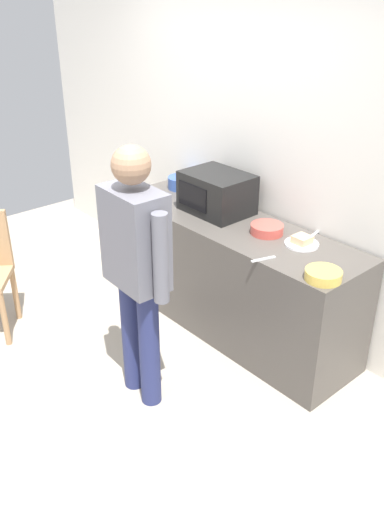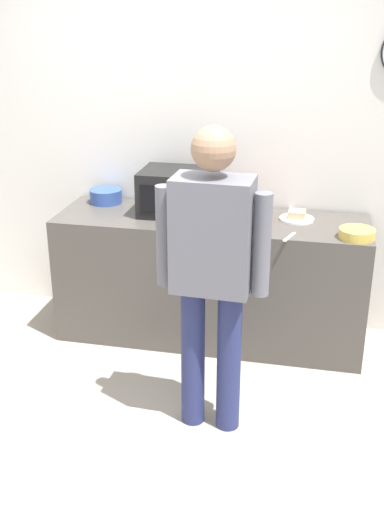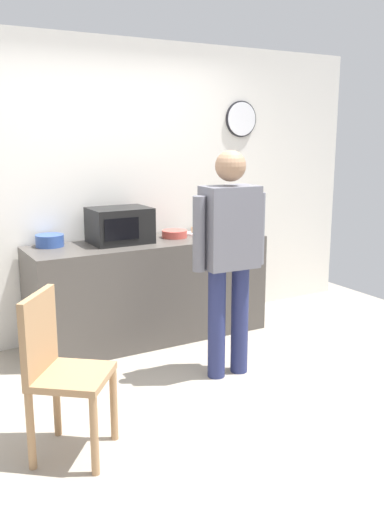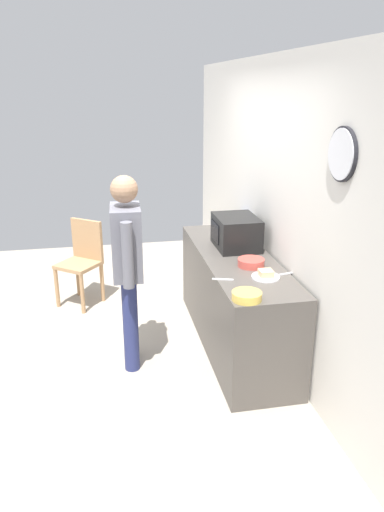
% 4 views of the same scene
% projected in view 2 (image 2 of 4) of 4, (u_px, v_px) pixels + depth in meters
% --- Properties ---
extents(ground_plane, '(6.00, 6.00, 0.00)m').
position_uv_depth(ground_plane, '(123.00, 437.00, 3.40)').
color(ground_plane, '#9E9384').
extents(back_wall, '(5.40, 0.13, 2.60)m').
position_uv_depth(back_wall, '(186.00, 142.00, 4.36)').
color(back_wall, silver).
rests_on(back_wall, ground_plane).
extents(kitchen_counter, '(2.09, 0.62, 0.88)m').
position_uv_depth(kitchen_counter, '(211.00, 279.00, 4.29)').
color(kitchen_counter, '#4C4742').
rests_on(kitchen_counter, ground_plane).
extents(microwave, '(0.50, 0.39, 0.30)m').
position_uv_depth(microwave, '(178.00, 192.00, 4.17)').
color(microwave, black).
rests_on(microwave, kitchen_counter).
extents(sandwich_plate, '(0.23, 0.23, 0.07)m').
position_uv_depth(sandwich_plate, '(297.00, 217.00, 4.08)').
color(sandwich_plate, white).
rests_on(sandwich_plate, kitchen_counter).
extents(salad_bowl, '(0.23, 0.23, 0.07)m').
position_uv_depth(salad_bowl, '(254.00, 214.00, 4.10)').
color(salad_bowl, '#C64C42').
rests_on(salad_bowl, kitchen_counter).
extents(cereal_bowl, '(0.22, 0.22, 0.06)m').
position_uv_depth(cereal_bowl, '(357.00, 234.00, 3.76)').
color(cereal_bowl, gold).
rests_on(cereal_bowl, kitchen_counter).
extents(mixing_bowl, '(0.23, 0.23, 0.10)m').
position_uv_depth(mixing_bowl, '(106.00, 196.00, 4.43)').
color(mixing_bowl, '#33519E').
rests_on(mixing_bowl, kitchen_counter).
extents(fork_utensil, '(0.06, 0.17, 0.01)m').
position_uv_depth(fork_utensil, '(292.00, 211.00, 4.26)').
color(fork_utensil, silver).
rests_on(fork_utensil, kitchen_counter).
extents(spoon_utensil, '(0.07, 0.17, 0.01)m').
position_uv_depth(spoon_utensil, '(289.00, 237.00, 3.78)').
color(spoon_utensil, silver).
rests_on(spoon_utensil, kitchen_counter).
extents(person_standing, '(0.59, 0.26, 1.68)m').
position_uv_depth(person_standing, '(212.00, 263.00, 3.15)').
color(person_standing, navy).
rests_on(person_standing, ground_plane).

